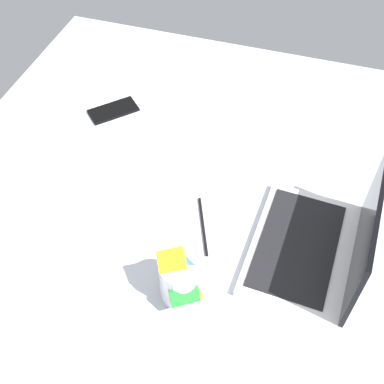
{
  "coord_description": "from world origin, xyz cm",
  "views": [
    {
      "loc": [
        54.47,
        20.51,
        113.07
      ],
      "look_at": [
        -17.78,
        -2.35,
        24.0
      ],
      "focal_mm": 46.15,
      "sensor_mm": 36.0,
      "label": 1
    }
  ],
  "objects": [
    {
      "name": "cell_phone",
      "position": [
        -45.36,
        -35.33,
        18.4
      ],
      "size": [
        14.76,
        14.65,
        0.8
      ],
      "primitive_type": "cube",
      "rotation": [
        0.0,
        0.0,
        3.94
      ],
      "color": "black",
      "rests_on": "bed_mattress"
    },
    {
      "name": "bed_mattress",
      "position": [
        0.0,
        0.0,
        9.0
      ],
      "size": [
        180.0,
        140.0,
        18.0
      ],
      "primitive_type": "cube",
      "color": "#B7BCC6",
      "rests_on": "ground"
    },
    {
      "name": "charger_cable",
      "position": [
        -13.09,
        1.9,
        18.3
      ],
      "size": [
        15.91,
        7.12,
        0.6
      ],
      "primitive_type": "cube",
      "rotation": [
        0.0,
        0.0,
        0.4
      ],
      "color": "black",
      "rests_on": "bed_mattress"
    },
    {
      "name": "snack_cup",
      "position": [
        5.38,
        2.54,
        24.0
      ],
      "size": [
        10.96,
        10.7,
        14.31
      ],
      "color": "silver",
      "rests_on": "bed_mattress"
    },
    {
      "name": "laptop",
      "position": [
        -12.93,
        28.82,
        22.41
      ],
      "size": [
        34.25,
        24.83,
        23.0
      ],
      "rotation": [
        0.0,
        0.0,
        -0.06
      ],
      "color": "silver",
      "rests_on": "bed_mattress"
    }
  ]
}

